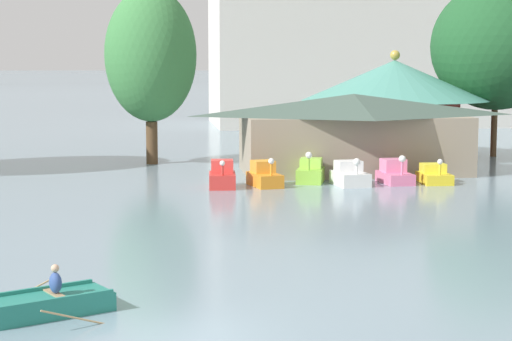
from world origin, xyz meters
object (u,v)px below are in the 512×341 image
(shoreline_tree_right, at_px, (497,46))
(green_roof_pavilion, at_px, (394,100))
(pedal_boat_yellow, at_px, (434,175))
(pedal_boat_orange, at_px, (264,176))
(pedal_boat_white, at_px, (350,175))
(boathouse, at_px, (353,132))
(background_building_block, at_px, (373,10))
(pedal_boat_pink, at_px, (395,174))
(rowboat_with_rower, at_px, (47,304))
(pedal_boat_red, at_px, (222,177))
(pedal_boat_lime, at_px, (311,172))
(shoreline_tree_mid, at_px, (151,55))

(shoreline_tree_right, bearing_deg, green_roof_pavilion, 177.99)
(green_roof_pavilion, bearing_deg, pedal_boat_yellow, -96.23)
(pedal_boat_orange, height_order, pedal_boat_white, pedal_boat_orange)
(boathouse, height_order, green_roof_pavilion, green_roof_pavilion)
(boathouse, height_order, background_building_block, background_building_block)
(background_building_block, bearing_deg, pedal_boat_pink, -102.71)
(rowboat_with_rower, relative_size, pedal_boat_pink, 1.31)
(pedal_boat_red, xyz_separation_m, boathouse, (8.53, 5.65, 1.94))
(pedal_boat_red, distance_m, pedal_boat_orange, 2.35)
(pedal_boat_pink, bearing_deg, shoreline_tree_right, 136.02)
(rowboat_with_rower, height_order, background_building_block, background_building_block)
(pedal_boat_red, distance_m, pedal_boat_lime, 5.33)
(rowboat_with_rower, height_order, pedal_boat_white, pedal_boat_white)
(pedal_boat_white, xyz_separation_m, background_building_block, (13.76, 49.63, 12.12))
(pedal_boat_pink, xyz_separation_m, shoreline_tree_right, (11.07, 13.24, 7.39))
(pedal_boat_red, relative_size, boathouse, 0.17)
(pedal_boat_white, bearing_deg, background_building_block, 157.79)
(rowboat_with_rower, bearing_deg, background_building_block, -138.46)
(pedal_boat_lime, distance_m, shoreline_tree_mid, 15.30)
(rowboat_with_rower, relative_size, shoreline_tree_mid, 0.31)
(pedal_boat_orange, distance_m, pedal_boat_lime, 3.04)
(pedal_boat_red, bearing_deg, pedal_boat_orange, 100.01)
(pedal_boat_red, height_order, pedal_boat_orange, pedal_boat_orange)
(pedal_boat_orange, height_order, background_building_block, background_building_block)
(background_building_block, bearing_deg, boathouse, -105.61)
(pedal_boat_lime, bearing_deg, pedal_boat_white, 70.73)
(rowboat_with_rower, bearing_deg, pedal_boat_orange, -138.35)
(shoreline_tree_mid, xyz_separation_m, shoreline_tree_right, (24.59, 1.88, 0.70))
(pedal_boat_pink, distance_m, green_roof_pavilion, 14.44)
(pedal_boat_orange, height_order, shoreline_tree_mid, shoreline_tree_mid)
(background_building_block, bearing_deg, pedal_boat_white, -105.50)
(background_building_block, bearing_deg, rowboat_with_rower, -110.46)
(shoreline_tree_right, bearing_deg, pedal_boat_red, -146.35)
(pedal_boat_red, distance_m, boathouse, 10.42)
(pedal_boat_white, bearing_deg, shoreline_tree_right, 128.38)
(pedal_boat_pink, distance_m, shoreline_tree_mid, 18.88)
(pedal_boat_pink, bearing_deg, background_building_block, 163.22)
(pedal_boat_pink, relative_size, green_roof_pavilion, 0.21)
(pedal_boat_yellow, height_order, shoreline_tree_right, shoreline_tree_right)
(boathouse, bearing_deg, rowboat_with_rower, -117.15)
(pedal_boat_lime, relative_size, background_building_block, 0.07)
(shoreline_tree_right, bearing_deg, background_building_block, 90.01)
(pedal_boat_pink, bearing_deg, pedal_boat_orange, -91.08)
(pedal_boat_lime, distance_m, green_roof_pavilion, 15.58)
(pedal_boat_red, relative_size, pedal_boat_yellow, 1.04)
(pedal_boat_red, relative_size, green_roof_pavilion, 0.19)
(pedal_boat_red, relative_size, pedal_boat_lime, 0.92)
(rowboat_with_rower, bearing_deg, shoreline_tree_right, -154.03)
(pedal_boat_white, bearing_deg, pedal_boat_yellow, 86.29)
(pedal_boat_lime, bearing_deg, pedal_boat_pink, 96.50)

